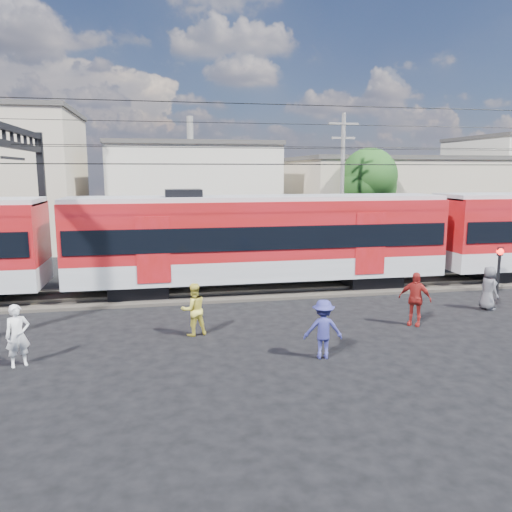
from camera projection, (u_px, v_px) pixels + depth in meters
The scene contains 16 objects.
ground at pixel (327, 356), 14.26m from camera, with size 120.00×120.00×0.00m, color black.
track_bed at pixel (267, 290), 21.99m from camera, with size 70.00×3.40×0.12m, color #2D2823.
rail_near at pixel (271, 291), 21.24m from camera, with size 70.00×0.12×0.12m, color #59544C.
rail_far at pixel (264, 283), 22.69m from camera, with size 70.00×0.12×0.12m, color #59544C.
commuter_train at pixel (264, 237), 21.56m from camera, with size 50.30×3.08×4.17m.
catenary at pixel (52, 173), 19.50m from camera, with size 70.00×9.30×7.52m.
building_midwest at pixel (191, 191), 39.39m from camera, with size 12.24×12.24×7.30m.
building_mideast at pixel (396, 197), 39.59m from camera, with size 16.32×10.20×6.30m.
utility_pole_mid at pixel (342, 183), 29.14m from camera, with size 1.80×0.24×8.50m.
tree_near at pixel (371, 180), 32.71m from camera, with size 3.82×3.64×6.72m.
pedestrian_a at pixel (18, 336), 13.40m from camera, with size 0.62×0.41×1.71m, color silver.
pedestrian_b at pixel (194, 309), 15.94m from camera, with size 0.83×0.65×1.71m, color gold.
pedestrian_c at pixel (323, 329), 13.99m from camera, with size 1.09×0.63×1.69m, color navy.
pedestrian_d at pixel (415, 299), 16.99m from camera, with size 1.08×0.45×1.85m, color maroon.
pedestrian_e at pixel (489, 288), 18.92m from camera, with size 0.81×0.53×1.67m, color #504F54.
crossing_signal at pixel (499, 262), 21.31m from camera, with size 0.29×0.29×2.02m.
Camera 1 is at (-4.59, -12.93, 5.22)m, focal length 35.00 mm.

